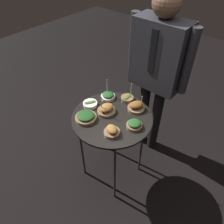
{
  "coord_description": "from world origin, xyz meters",
  "views": [
    {
      "loc": [
        0.83,
        -0.98,
        1.97
      ],
      "look_at": [
        0.0,
        0.0,
        0.82
      ],
      "focal_mm": 35.0,
      "sensor_mm": 36.0,
      "label": 1
    }
  ],
  "objects_px": {
    "bowl_spinach_front_left": "(86,117)",
    "bowl_roast_center": "(112,131)",
    "bowl_asparagus_front_center": "(127,98)",
    "serving_cart": "(112,122)",
    "bowl_roast_mid_left": "(106,109)",
    "bowl_spinach_back_right": "(134,124)",
    "bowl_roast_back_left": "(136,106)",
    "waiter_figure": "(157,63)",
    "bowl_asparagus_front_right": "(90,104)",
    "bowl_spinach_far_rim": "(108,96)"
  },
  "relations": [
    {
      "from": "bowl_spinach_back_right",
      "to": "bowl_spinach_front_left",
      "type": "bearing_deg",
      "value": -152.57
    },
    {
      "from": "bowl_spinach_back_right",
      "to": "bowl_asparagus_front_right",
      "type": "relative_size",
      "value": 1.01
    },
    {
      "from": "serving_cart",
      "to": "bowl_roast_mid_left",
      "type": "bearing_deg",
      "value": 170.32
    },
    {
      "from": "bowl_spinach_back_right",
      "to": "waiter_figure",
      "type": "bearing_deg",
      "value": 106.73
    },
    {
      "from": "bowl_roast_back_left",
      "to": "bowl_asparagus_front_right",
      "type": "height_order",
      "value": "bowl_roast_back_left"
    },
    {
      "from": "bowl_roast_mid_left",
      "to": "bowl_asparagus_front_right",
      "type": "height_order",
      "value": "bowl_roast_mid_left"
    },
    {
      "from": "serving_cart",
      "to": "bowl_roast_back_left",
      "type": "height_order",
      "value": "bowl_roast_back_left"
    },
    {
      "from": "bowl_spinach_front_left",
      "to": "bowl_asparagus_front_center",
      "type": "bearing_deg",
      "value": 75.98
    },
    {
      "from": "bowl_spinach_far_rim",
      "to": "bowl_spinach_front_left",
      "type": "bearing_deg",
      "value": -81.58
    },
    {
      "from": "serving_cart",
      "to": "bowl_spinach_back_right",
      "type": "relative_size",
      "value": 6.24
    },
    {
      "from": "bowl_spinach_back_right",
      "to": "bowl_roast_center",
      "type": "bearing_deg",
      "value": -117.59
    },
    {
      "from": "bowl_asparagus_front_center",
      "to": "bowl_spinach_back_right",
      "type": "bearing_deg",
      "value": -43.48
    },
    {
      "from": "bowl_roast_center",
      "to": "bowl_asparagus_front_right",
      "type": "xyz_separation_m",
      "value": [
        -0.35,
        0.13,
        -0.01
      ]
    },
    {
      "from": "bowl_roast_center",
      "to": "bowl_asparagus_front_right",
      "type": "distance_m",
      "value": 0.37
    },
    {
      "from": "bowl_asparagus_front_center",
      "to": "waiter_figure",
      "type": "relative_size",
      "value": 0.1
    },
    {
      "from": "bowl_spinach_front_left",
      "to": "bowl_roast_center",
      "type": "xyz_separation_m",
      "value": [
        0.26,
        0.01,
        0.0
      ]
    },
    {
      "from": "bowl_spinach_back_right",
      "to": "bowl_spinach_far_rim",
      "type": "height_order",
      "value": "bowl_spinach_far_rim"
    },
    {
      "from": "bowl_spinach_far_rim",
      "to": "waiter_figure",
      "type": "xyz_separation_m",
      "value": [
        0.23,
        0.39,
        0.24
      ]
    },
    {
      "from": "bowl_roast_center",
      "to": "bowl_asparagus_front_right",
      "type": "bearing_deg",
      "value": 159.93
    },
    {
      "from": "bowl_spinach_front_left",
      "to": "bowl_asparagus_front_right",
      "type": "xyz_separation_m",
      "value": [
        -0.09,
        0.14,
        -0.01
      ]
    },
    {
      "from": "bowl_spinach_back_right",
      "to": "bowl_roast_mid_left",
      "type": "height_order",
      "value": "bowl_roast_mid_left"
    },
    {
      "from": "bowl_roast_mid_left",
      "to": "bowl_roast_center",
      "type": "distance_m",
      "value": 0.24
    },
    {
      "from": "bowl_roast_back_left",
      "to": "bowl_roast_center",
      "type": "xyz_separation_m",
      "value": [
        0.02,
        -0.34,
        -0.0
      ]
    },
    {
      "from": "bowl_roast_mid_left",
      "to": "bowl_roast_back_left",
      "type": "xyz_separation_m",
      "value": [
        0.16,
        0.19,
        -0.0
      ]
    },
    {
      "from": "serving_cart",
      "to": "bowl_spinach_front_left",
      "type": "relative_size",
      "value": 4.49
    },
    {
      "from": "bowl_roast_back_left",
      "to": "bowl_spinach_far_rim",
      "type": "height_order",
      "value": "bowl_spinach_far_rim"
    },
    {
      "from": "bowl_spinach_front_left",
      "to": "serving_cart",
      "type": "bearing_deg",
      "value": 47.81
    },
    {
      "from": "serving_cart",
      "to": "bowl_roast_center",
      "type": "distance_m",
      "value": 0.2
    },
    {
      "from": "bowl_spinach_front_left",
      "to": "bowl_spinach_far_rim",
      "type": "relative_size",
      "value": 1.01
    },
    {
      "from": "bowl_spinach_back_right",
      "to": "bowl_roast_back_left",
      "type": "xyz_separation_m",
      "value": [
        -0.11,
        0.18,
        0.01
      ]
    },
    {
      "from": "bowl_spinach_front_left",
      "to": "bowl_roast_center",
      "type": "distance_m",
      "value": 0.26
    },
    {
      "from": "serving_cart",
      "to": "bowl_roast_back_left",
      "type": "bearing_deg",
      "value": 64.94
    },
    {
      "from": "serving_cart",
      "to": "waiter_figure",
      "type": "height_order",
      "value": "waiter_figure"
    },
    {
      "from": "bowl_roast_center",
      "to": "bowl_spinach_far_rim",
      "type": "bearing_deg",
      "value": 134.99
    },
    {
      "from": "bowl_roast_mid_left",
      "to": "bowl_asparagus_front_center",
      "type": "distance_m",
      "value": 0.24
    },
    {
      "from": "bowl_roast_back_left",
      "to": "bowl_roast_center",
      "type": "distance_m",
      "value": 0.34
    },
    {
      "from": "bowl_asparagus_front_center",
      "to": "waiter_figure",
      "type": "xyz_separation_m",
      "value": [
        0.08,
        0.3,
        0.24
      ]
    },
    {
      "from": "bowl_spinach_back_right",
      "to": "bowl_spinach_far_rim",
      "type": "xyz_separation_m",
      "value": [
        -0.39,
        0.14,
        -0.0
      ]
    },
    {
      "from": "bowl_roast_mid_left",
      "to": "bowl_asparagus_front_center",
      "type": "height_order",
      "value": "bowl_roast_mid_left"
    },
    {
      "from": "bowl_spinach_front_left",
      "to": "bowl_roast_back_left",
      "type": "distance_m",
      "value": 0.43
    },
    {
      "from": "waiter_figure",
      "to": "bowl_spinach_back_right",
      "type": "bearing_deg",
      "value": -73.27
    },
    {
      "from": "bowl_asparagus_front_right",
      "to": "waiter_figure",
      "type": "relative_size",
      "value": 0.08
    },
    {
      "from": "bowl_roast_mid_left",
      "to": "waiter_figure",
      "type": "height_order",
      "value": "waiter_figure"
    },
    {
      "from": "bowl_spinach_far_rim",
      "to": "waiter_figure",
      "type": "relative_size",
      "value": 0.1
    },
    {
      "from": "bowl_spinach_back_right",
      "to": "waiter_figure",
      "type": "distance_m",
      "value": 0.6
    },
    {
      "from": "bowl_roast_mid_left",
      "to": "bowl_roast_center",
      "type": "bearing_deg",
      "value": -38.92
    },
    {
      "from": "bowl_spinach_back_right",
      "to": "waiter_figure",
      "type": "relative_size",
      "value": 0.08
    },
    {
      "from": "bowl_spinach_back_right",
      "to": "bowl_asparagus_front_center",
      "type": "height_order",
      "value": "bowl_asparagus_front_center"
    },
    {
      "from": "bowl_spinach_back_right",
      "to": "bowl_roast_mid_left",
      "type": "xyz_separation_m",
      "value": [
        -0.27,
        -0.01,
        0.01
      ]
    },
    {
      "from": "bowl_roast_center",
      "to": "bowl_asparagus_front_center",
      "type": "distance_m",
      "value": 0.42
    }
  ]
}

